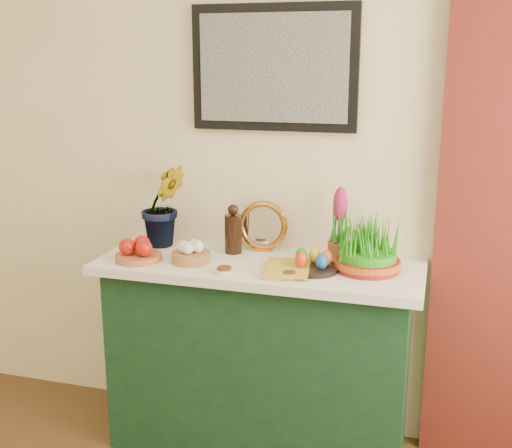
{
  "coord_description": "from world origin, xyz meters",
  "views": [
    {
      "loc": [
        0.81,
        -0.53,
        1.74
      ],
      "look_at": [
        0.08,
        1.95,
        1.07
      ],
      "focal_mm": 45.0,
      "sensor_mm": 36.0,
      "label": 1
    }
  ],
  "objects_px": {
    "wheatgrass_sabzeh": "(368,248)",
    "hyacinth_green": "(163,192)",
    "sideboard": "(259,360)",
    "book": "(265,267)",
    "mirror": "(263,226)"
  },
  "relations": [
    {
      "from": "hyacinth_green",
      "to": "book",
      "type": "relative_size",
      "value": 2.11
    },
    {
      "from": "sideboard",
      "to": "book",
      "type": "height_order",
      "value": "book"
    },
    {
      "from": "wheatgrass_sabzeh",
      "to": "book",
      "type": "bearing_deg",
      "value": -163.02
    },
    {
      "from": "mirror",
      "to": "sideboard",
      "type": "bearing_deg",
      "value": -79.54
    },
    {
      "from": "wheatgrass_sabzeh",
      "to": "sideboard",
      "type": "bearing_deg",
      "value": -178.67
    },
    {
      "from": "hyacinth_green",
      "to": "mirror",
      "type": "bearing_deg",
      "value": -32.5
    },
    {
      "from": "mirror",
      "to": "book",
      "type": "bearing_deg",
      "value": -72.78
    },
    {
      "from": "book",
      "to": "sideboard",
      "type": "bearing_deg",
      "value": 107.87
    },
    {
      "from": "wheatgrass_sabzeh",
      "to": "hyacinth_green",
      "type": "bearing_deg",
      "value": 173.68
    },
    {
      "from": "hyacinth_green",
      "to": "wheatgrass_sabzeh",
      "type": "height_order",
      "value": "hyacinth_green"
    },
    {
      "from": "sideboard",
      "to": "wheatgrass_sabzeh",
      "type": "xyz_separation_m",
      "value": [
        0.46,
        0.01,
        0.56
      ]
    },
    {
      "from": "sideboard",
      "to": "mirror",
      "type": "distance_m",
      "value": 0.6
    },
    {
      "from": "sideboard",
      "to": "hyacinth_green",
      "type": "height_order",
      "value": "hyacinth_green"
    },
    {
      "from": "mirror",
      "to": "wheatgrass_sabzeh",
      "type": "height_order",
      "value": "mirror"
    },
    {
      "from": "book",
      "to": "wheatgrass_sabzeh",
      "type": "relative_size",
      "value": 0.88
    }
  ]
}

